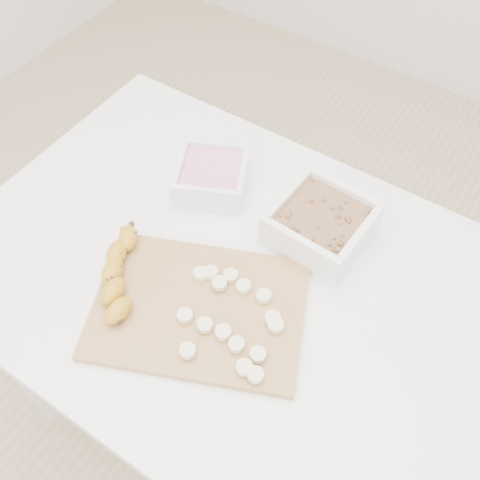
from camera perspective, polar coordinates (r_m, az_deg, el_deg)
The scene contains 7 objects.
ground at distance 1.64m, azimuth -0.60°, elevation -17.69°, with size 3.50×3.50×0.00m, color #C6AD89.
table at distance 1.04m, azimuth -0.91°, elevation -6.20°, with size 1.00×0.70×0.75m.
bowl_yogurt at distance 1.06m, azimuth -3.04°, elevation 6.81°, with size 0.18×0.18×0.06m.
bowl_granola at distance 0.98m, azimuth 8.62°, elevation 1.71°, with size 0.17×0.17×0.08m.
cutting_board at distance 0.91m, azimuth -4.41°, elevation -7.29°, with size 0.35×0.25×0.01m, color #A7824B.
banana at distance 0.94m, azimuth -12.77°, elevation -3.66°, with size 0.05×0.19×0.03m, color #B47C17, non-canonical shape.
banana_slices at distance 0.88m, azimuth -0.89°, elevation -8.23°, with size 0.20×0.18×0.02m.
Camera 1 is at (0.30, -0.42, 1.55)m, focal length 40.00 mm.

